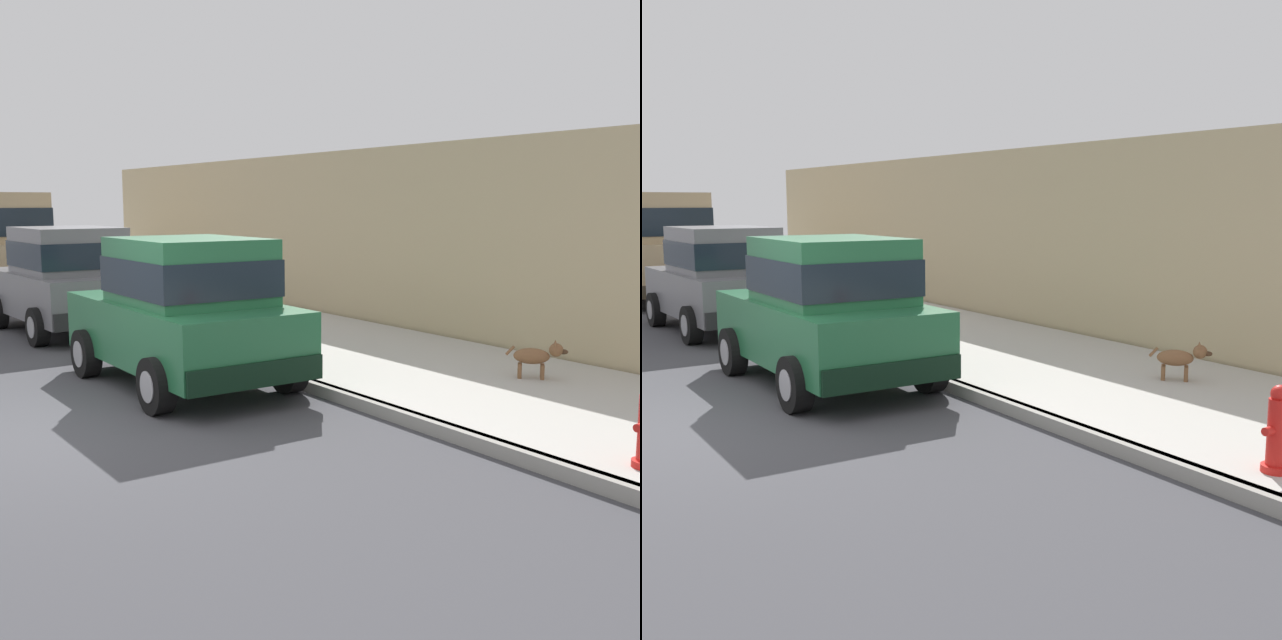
% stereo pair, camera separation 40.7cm
% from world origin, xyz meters
% --- Properties ---
extents(ground_plane, '(80.00, 80.00, 0.00)m').
position_xyz_m(ground_plane, '(0.00, 0.00, 0.00)').
color(ground_plane, '#424247').
extents(curb, '(0.16, 64.00, 0.14)m').
position_xyz_m(curb, '(3.20, 0.00, 0.07)').
color(curb, gray).
rests_on(curb, ground).
extents(sidewalk, '(3.60, 64.00, 0.14)m').
position_xyz_m(sidewalk, '(5.00, 0.00, 0.07)').
color(sidewalk, '#B7B5AD').
rests_on(sidewalk, ground).
extents(car_green_hatchback, '(1.96, 3.80, 1.88)m').
position_xyz_m(car_green_hatchback, '(2.08, 0.97, 0.98)').
color(car_green_hatchback, '#23663D').
rests_on(car_green_hatchback, ground).
extents(car_grey_hatchback, '(2.05, 3.85, 1.88)m').
position_xyz_m(car_grey_hatchback, '(2.15, 5.95, 0.98)').
color(car_grey_hatchback, slate).
rests_on(car_grey_hatchback, ground).
extents(car_tan_van, '(2.27, 4.97, 2.52)m').
position_xyz_m(car_tan_van, '(2.10, 11.36, 1.39)').
color(car_tan_van, tan).
rests_on(car_tan_van, ground).
extents(dog_brown, '(0.54, 0.60, 0.49)m').
position_xyz_m(dog_brown, '(5.56, -1.72, 0.43)').
color(dog_brown, brown).
rests_on(dog_brown, sidewalk).
extents(fire_hydrant, '(0.34, 0.24, 0.72)m').
position_xyz_m(fire_hydrant, '(3.65, -4.44, 0.48)').
color(fire_hydrant, red).
rests_on(fire_hydrant, sidewalk).
extents(building_facade, '(0.50, 20.00, 3.27)m').
position_xyz_m(building_facade, '(7.10, 5.21, 1.64)').
color(building_facade, tan).
rests_on(building_facade, ground).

